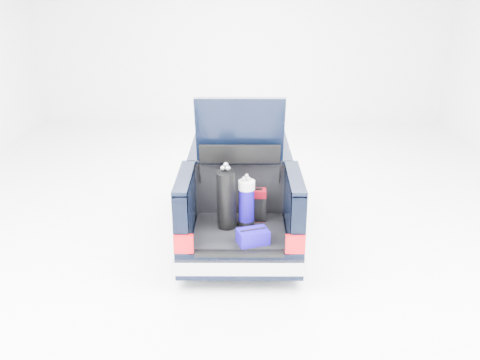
{
  "coord_description": "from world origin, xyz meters",
  "views": [
    {
      "loc": [
        0.04,
        -8.11,
        3.92
      ],
      "look_at": [
        0.0,
        -0.5,
        0.99
      ],
      "focal_mm": 38.0,
      "sensor_mm": 36.0,
      "label": 1
    }
  ],
  "objects_px": {
    "red_suitcase": "(256,205)",
    "blue_golf_bag": "(247,203)",
    "car": "(240,184)",
    "black_golf_bag": "(226,200)",
    "blue_duffel": "(253,236)"
  },
  "relations": [
    {
      "from": "car",
      "to": "red_suitcase",
      "type": "bearing_deg",
      "value": -79.39
    },
    {
      "from": "red_suitcase",
      "to": "blue_golf_bag",
      "type": "bearing_deg",
      "value": -123.08
    },
    {
      "from": "car",
      "to": "black_golf_bag",
      "type": "bearing_deg",
      "value": -97.26
    },
    {
      "from": "red_suitcase",
      "to": "black_golf_bag",
      "type": "height_order",
      "value": "black_golf_bag"
    },
    {
      "from": "black_golf_bag",
      "to": "blue_duffel",
      "type": "relative_size",
      "value": 2.06
    },
    {
      "from": "red_suitcase",
      "to": "blue_duffel",
      "type": "xyz_separation_m",
      "value": [
        -0.05,
        -0.74,
        -0.14
      ]
    },
    {
      "from": "blue_duffel",
      "to": "red_suitcase",
      "type": "bearing_deg",
      "value": 67.25
    },
    {
      "from": "car",
      "to": "red_suitcase",
      "type": "height_order",
      "value": "car"
    },
    {
      "from": "black_golf_bag",
      "to": "blue_golf_bag",
      "type": "relative_size",
      "value": 1.22
    },
    {
      "from": "blue_golf_bag",
      "to": "blue_duffel",
      "type": "relative_size",
      "value": 1.68
    },
    {
      "from": "car",
      "to": "black_golf_bag",
      "type": "distance_m",
      "value": 1.59
    },
    {
      "from": "red_suitcase",
      "to": "blue_golf_bag",
      "type": "height_order",
      "value": "blue_golf_bag"
    },
    {
      "from": "red_suitcase",
      "to": "blue_duffel",
      "type": "relative_size",
      "value": 1.07
    },
    {
      "from": "black_golf_bag",
      "to": "blue_duffel",
      "type": "distance_m",
      "value": 0.7
    },
    {
      "from": "red_suitcase",
      "to": "black_golf_bag",
      "type": "xyz_separation_m",
      "value": [
        -0.43,
        -0.27,
        0.2
      ]
    }
  ]
}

